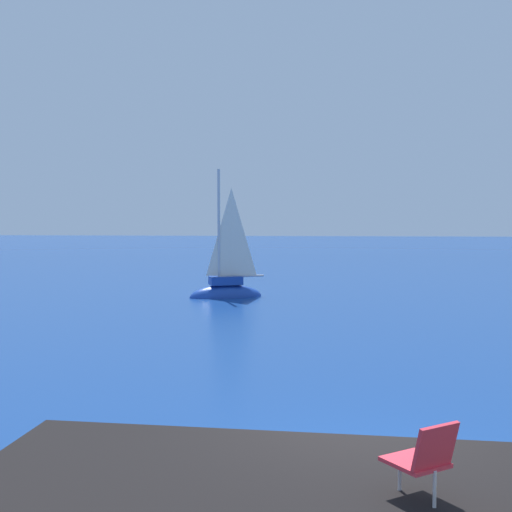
# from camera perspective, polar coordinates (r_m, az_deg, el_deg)

# --- Properties ---
(ground_plane) EXTENTS (160.00, 160.00, 0.00)m
(ground_plane) POSITION_cam_1_polar(r_m,az_deg,el_deg) (9.74, 8.49, -17.32)
(ground_plane) COLOR navy
(boulder_seaward) EXTENTS (1.62, 1.47, 0.95)m
(boulder_seaward) POSITION_cam_1_polar(r_m,az_deg,el_deg) (9.45, 1.39, -17.96)
(boulder_seaward) COLOR black
(boulder_seaward) RESTS_ON ground
(boulder_inland) EXTENTS (0.88, 1.09, 0.73)m
(boulder_inland) POSITION_cam_1_polar(r_m,az_deg,el_deg) (9.30, 6.77, -18.35)
(boulder_inland) COLOR black
(boulder_inland) RESTS_ON ground
(sailboat_near) EXTENTS (3.09, 1.90, 5.57)m
(sailboat_near) POSITION_cam_1_polar(r_m,az_deg,el_deg) (27.68, -2.46, -2.76)
(sailboat_near) COLOR #193D99
(sailboat_near) RESTS_ON ground
(beach_chair) EXTENTS (0.73, 0.76, 0.80)m
(beach_chair) POSITION_cam_1_polar(r_m,az_deg,el_deg) (7.02, 13.59, -15.66)
(beach_chair) COLOR #E03342
(beach_chair) RESTS_ON shore_ledge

